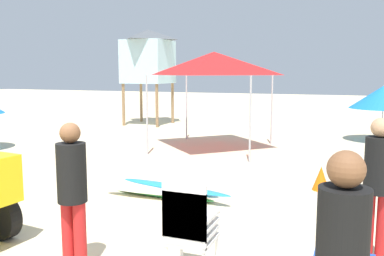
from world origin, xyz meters
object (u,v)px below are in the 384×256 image
(stacked_plastic_chairs, at_px, (189,223))
(lifeguard_tower, at_px, (148,56))
(lifeguard_near_center, at_px, (72,188))
(popup_canopy, at_px, (214,64))
(surfboard_pile, at_px, (166,191))
(traffic_cone_far, at_px, (321,178))
(lifeguard_near_right, at_px, (378,180))
(beach_umbrella_left, at_px, (384,97))

(stacked_plastic_chairs, relative_size, lifeguard_tower, 0.28)
(lifeguard_near_center, distance_m, popup_canopy, 7.97)
(surfboard_pile, distance_m, traffic_cone_far, 2.95)
(stacked_plastic_chairs, distance_m, lifeguard_near_center, 1.33)
(lifeguard_near_right, bearing_deg, beach_umbrella_left, 86.52)
(popup_canopy, relative_size, beach_umbrella_left, 1.38)
(surfboard_pile, relative_size, lifeguard_near_center, 1.42)
(stacked_plastic_chairs, height_order, lifeguard_near_center, lifeguard_near_center)
(stacked_plastic_chairs, distance_m, lifeguard_tower, 13.97)
(stacked_plastic_chairs, relative_size, traffic_cone_far, 2.41)
(surfboard_pile, bearing_deg, lifeguard_near_right, -22.21)
(stacked_plastic_chairs, xyz_separation_m, surfboard_pile, (-1.48, 2.63, -0.53))
(beach_umbrella_left, bearing_deg, popup_canopy, -145.40)
(lifeguard_near_right, relative_size, lifeguard_tower, 0.43)
(lifeguard_near_center, height_order, lifeguard_near_right, lifeguard_near_right)
(traffic_cone_far, bearing_deg, lifeguard_near_center, -117.46)
(lifeguard_near_right, xyz_separation_m, lifeguard_tower, (-8.54, 10.79, 1.92))
(popup_canopy, height_order, traffic_cone_far, popup_canopy)
(lifeguard_near_right, height_order, beach_umbrella_left, beach_umbrella_left)
(surfboard_pile, bearing_deg, beach_umbrella_left, 64.13)
(lifeguard_near_center, relative_size, lifeguard_tower, 0.42)
(lifeguard_near_right, bearing_deg, surfboard_pile, 157.79)
(lifeguard_near_center, height_order, beach_umbrella_left, beach_umbrella_left)
(lifeguard_near_right, relative_size, popup_canopy, 0.59)
(stacked_plastic_chairs, relative_size, surfboard_pile, 0.46)
(stacked_plastic_chairs, relative_size, beach_umbrella_left, 0.53)
(lifeguard_near_center, distance_m, lifeguard_near_right, 3.48)
(traffic_cone_far, bearing_deg, lifeguard_near_right, -74.24)
(lifeguard_near_center, distance_m, beach_umbrella_left, 11.59)
(lifeguard_near_right, distance_m, popup_canopy, 7.59)
(beach_umbrella_left, bearing_deg, lifeguard_near_right, -93.48)
(stacked_plastic_chairs, height_order, lifeguard_near_right, lifeguard_near_right)
(lifeguard_near_center, xyz_separation_m, lifeguard_tower, (-5.42, 12.33, 1.93))
(stacked_plastic_chairs, bearing_deg, popup_canopy, 106.50)
(surfboard_pile, xyz_separation_m, lifeguard_tower, (-5.19, 9.43, 2.78))
(beach_umbrella_left, bearing_deg, lifeguard_tower, 171.57)
(stacked_plastic_chairs, xyz_separation_m, beach_umbrella_left, (2.43, 10.71, 0.79))
(surfboard_pile, height_order, traffic_cone_far, traffic_cone_far)
(surfboard_pile, xyz_separation_m, lifeguard_near_right, (3.34, -1.37, 0.86))
(popup_canopy, bearing_deg, beach_umbrella_left, 34.60)
(lifeguard_tower, xyz_separation_m, beach_umbrella_left, (9.11, -1.35, -1.46))
(stacked_plastic_chairs, relative_size, lifeguard_near_center, 0.66)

